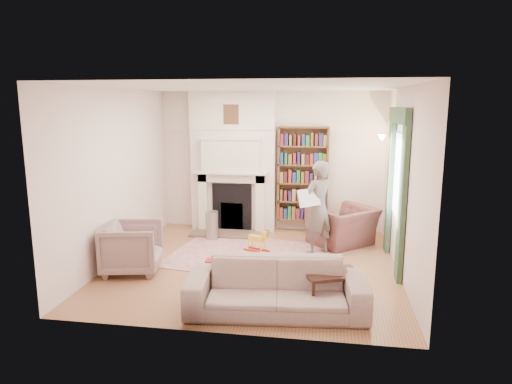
% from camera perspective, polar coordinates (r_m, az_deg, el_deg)
% --- Properties ---
extents(floor, '(4.50, 4.50, 0.00)m').
position_cam_1_polar(floor, '(7.44, -0.31, -9.10)').
color(floor, brown).
rests_on(floor, ground).
extents(ceiling, '(4.50, 4.50, 0.00)m').
position_cam_1_polar(ceiling, '(6.99, -0.33, 13.00)').
color(ceiling, white).
rests_on(ceiling, wall_back).
extents(wall_back, '(4.50, 0.00, 4.50)m').
position_cam_1_polar(wall_back, '(9.28, 1.95, 3.84)').
color(wall_back, white).
rests_on(wall_back, floor).
extents(wall_front, '(4.50, 0.00, 4.50)m').
position_cam_1_polar(wall_front, '(4.92, -4.59, -2.62)').
color(wall_front, white).
rests_on(wall_front, floor).
extents(wall_left, '(0.00, 4.50, 4.50)m').
position_cam_1_polar(wall_left, '(7.77, -16.94, 1.96)').
color(wall_left, white).
rests_on(wall_left, floor).
extents(wall_right, '(0.00, 4.50, 4.50)m').
position_cam_1_polar(wall_right, '(7.08, 17.97, 1.06)').
color(wall_right, white).
rests_on(wall_right, floor).
extents(fireplace, '(1.70, 0.58, 2.80)m').
position_cam_1_polar(fireplace, '(9.21, -2.85, 3.69)').
color(fireplace, white).
rests_on(fireplace, floor).
extents(bookcase, '(1.00, 0.24, 1.85)m').
position_cam_1_polar(bookcase, '(9.13, 5.89, 2.24)').
color(bookcase, brown).
rests_on(bookcase, floor).
extents(window, '(0.02, 0.90, 1.30)m').
position_cam_1_polar(window, '(7.46, 17.42, 1.97)').
color(window, silver).
rests_on(window, wall_right).
extents(curtain_left, '(0.07, 0.32, 2.40)m').
position_cam_1_polar(curtain_left, '(6.81, 17.83, -1.01)').
color(curtain_left, '#2B442D').
rests_on(curtain_left, floor).
extents(curtain_right, '(0.07, 0.32, 2.40)m').
position_cam_1_polar(curtain_right, '(8.17, 16.39, 1.00)').
color(curtain_right, '#2B442D').
rests_on(curtain_right, floor).
extents(pelmet, '(0.09, 1.70, 0.24)m').
position_cam_1_polar(pelmet, '(7.37, 17.49, 9.14)').
color(pelmet, '#2B442D').
rests_on(pelmet, wall_right).
extents(wall_sconce, '(0.20, 0.24, 0.24)m').
position_cam_1_polar(wall_sconce, '(8.46, 15.17, 6.18)').
color(wall_sconce, gold).
rests_on(wall_sconce, wall_right).
extents(rug, '(2.85, 2.34, 0.01)m').
position_cam_1_polar(rug, '(7.87, -0.99, -7.91)').
color(rug, beige).
rests_on(rug, floor).
extents(armchair_reading, '(1.41, 1.41, 0.69)m').
position_cam_1_polar(armchair_reading, '(8.52, 10.81, -4.23)').
color(armchair_reading, '#502A2B').
rests_on(armchair_reading, floor).
extents(armchair_left, '(1.00, 0.98, 0.77)m').
position_cam_1_polar(armchair_left, '(7.29, -15.22, -6.72)').
color(armchair_left, '#A09084').
rests_on(armchair_left, floor).
extents(sofa, '(2.29, 1.08, 0.65)m').
position_cam_1_polar(sofa, '(5.76, 2.55, -11.82)').
color(sofa, '#BFAC9D').
rests_on(sofa, floor).
extents(man_reading, '(0.70, 0.68, 1.62)m').
position_cam_1_polar(man_reading, '(7.82, 7.75, -2.00)').
color(man_reading, '#61544E').
rests_on(man_reading, floor).
extents(newspaper, '(0.40, 0.37, 0.29)m').
position_cam_1_polar(newspaper, '(7.59, 6.62, -0.71)').
color(newspaper, silver).
rests_on(newspaper, man_reading).
extents(coffee_table, '(0.82, 0.68, 0.45)m').
position_cam_1_polar(coffee_table, '(6.04, 9.44, -11.87)').
color(coffee_table, black).
rests_on(coffee_table, floor).
extents(paraffin_heater, '(0.28, 0.28, 0.55)m').
position_cam_1_polar(paraffin_heater, '(8.74, -5.52, -4.18)').
color(paraffin_heater, '#9B9EA2').
rests_on(paraffin_heater, floor).
extents(rocking_horse, '(0.48, 0.34, 0.39)m').
position_cam_1_polar(rocking_horse, '(8.01, 0.05, -6.15)').
color(rocking_horse, yellow).
rests_on(rocking_horse, rug).
extents(board_game, '(0.43, 0.43, 0.03)m').
position_cam_1_polar(board_game, '(7.35, -5.51, -9.17)').
color(board_game, '#D1D84C').
rests_on(board_game, rug).
extents(game_box_lid, '(0.33, 0.23, 0.05)m').
position_cam_1_polar(game_box_lid, '(7.50, -5.04, -8.67)').
color(game_box_lid, red).
rests_on(game_box_lid, rug).
extents(comic_annuals, '(1.04, 0.90, 0.02)m').
position_cam_1_polar(comic_annuals, '(7.14, 0.20, -9.80)').
color(comic_annuals, red).
rests_on(comic_annuals, rug).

